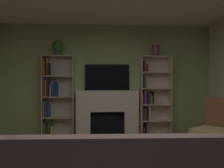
{
  "coord_description": "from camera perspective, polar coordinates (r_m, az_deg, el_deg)",
  "views": [
    {
      "loc": [
        -0.24,
        -2.43,
        1.33
      ],
      "look_at": [
        0.0,
        1.17,
        1.28
      ],
      "focal_mm": 35.3,
      "sensor_mm": 36.0,
      "label": 1
    }
  ],
  "objects": [
    {
      "name": "potted_plant",
      "position": [
        5.35,
        -13.81,
        9.33
      ],
      "size": [
        0.26,
        0.26,
        0.36
      ],
      "color": "#485955",
      "rests_on": "bookshelf_left"
    },
    {
      "name": "bookshelf_left",
      "position": [
        5.37,
        -14.59,
        -3.36
      ],
      "size": [
        0.73,
        0.27,
        1.93
      ],
      "color": "beige",
      "rests_on": "ground_plane"
    },
    {
      "name": "fireplace",
      "position": [
        5.3,
        -1.2,
        -7.3
      ],
      "size": [
        1.57,
        0.53,
        1.11
      ],
      "color": "white",
      "rests_on": "ground_plane"
    },
    {
      "name": "tv",
      "position": [
        5.34,
        -1.24,
        1.74
      ],
      "size": [
        1.07,
        0.06,
        0.62
      ],
      "primitive_type": "cube",
      "color": "black",
      "rests_on": "fireplace"
    },
    {
      "name": "vase_with_flowers",
      "position": [
        5.45,
        11.18,
        8.7
      ],
      "size": [
        0.16,
        0.16,
        0.47
      ],
      "color": "#873E4F",
      "rests_on": "bookshelf_right"
    },
    {
      "name": "bookshelf_right",
      "position": [
        5.43,
        10.18,
        -3.42
      ],
      "size": [
        0.73,
        0.31,
        1.93
      ],
      "color": "beige",
      "rests_on": "ground_plane"
    },
    {
      "name": "armchair",
      "position": [
        4.23,
        26.13,
        -10.21
      ],
      "size": [
        0.89,
        0.91,
        1.03
      ],
      "color": "brown",
      "rests_on": "ground_plane"
    },
    {
      "name": "wall_back_accent",
      "position": [
        5.4,
        -1.27,
        0.92
      ],
      "size": [
        5.24,
        0.06,
        2.69
      ],
      "primitive_type": "cube",
      "color": "#A3B577",
      "rests_on": "ground_plane"
    }
  ]
}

